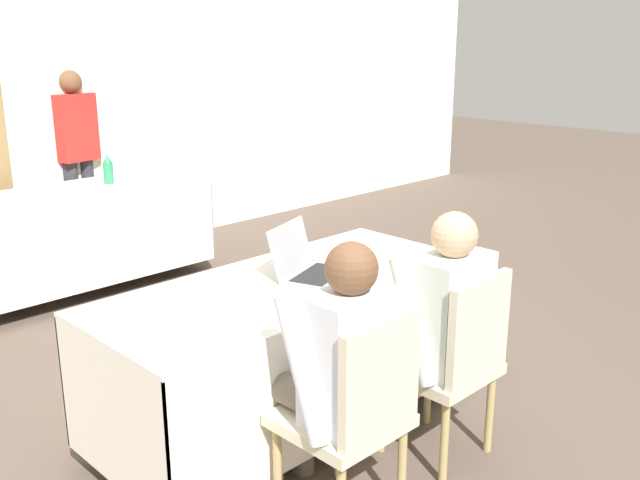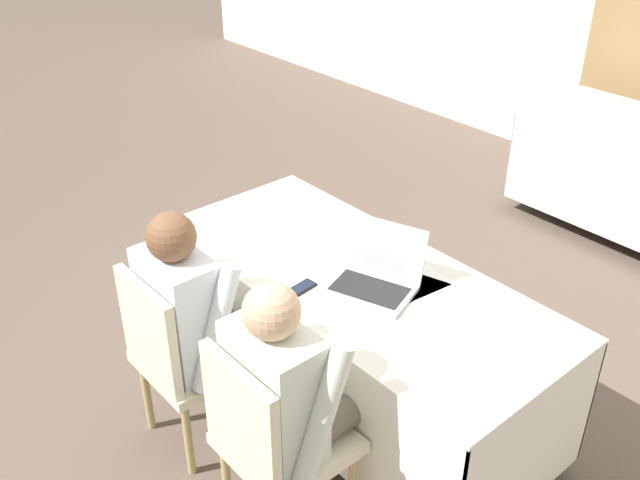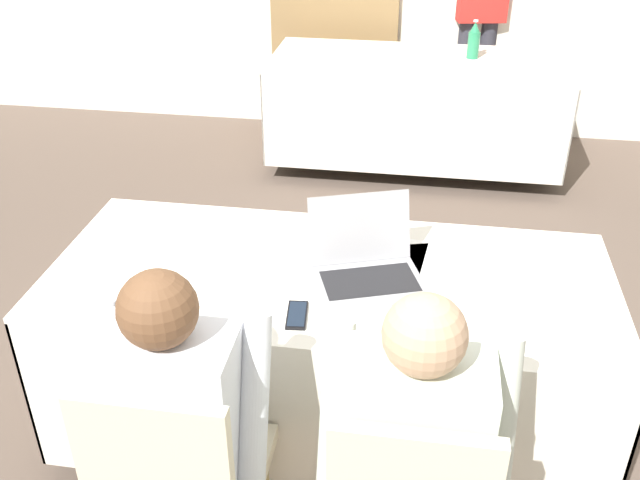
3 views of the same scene
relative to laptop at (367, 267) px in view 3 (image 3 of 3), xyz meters
The scene contains 12 objects.
ground_plane 0.81m from the laptop, behind, with size 24.00×24.00×0.00m, color brown.
conference_table_near 0.26m from the laptop, behind, with size 1.92×0.83×0.75m.
conference_table_far 2.63m from the laptop, 88.35° to the left, with size 1.92×0.83×0.75m.
laptop is the anchor object (origin of this frame).
cell_phone 0.31m from the laptop, 127.86° to the right, with size 0.08×0.15×0.01m.
paper_beside_laptop 0.17m from the laptop, 60.30° to the left, with size 0.24×0.32×0.00m.
paper_centre_table 0.18m from the laptop, 33.08° to the left, with size 0.29×0.34×0.00m.
water_bottle 2.73m from the laptop, 81.19° to the left, with size 0.08×0.08×0.24m.
chair_near_left 0.89m from the laptop, 122.29° to the right, with size 0.44×0.44×0.90m.
person_checkered_shirt 0.76m from the laptop, 126.50° to the right, with size 0.50×0.52×1.16m.
person_white_shirt 0.65m from the laptop, 72.24° to the right, with size 0.50×0.52×1.16m.
person_red_shirt 3.37m from the laptop, 81.85° to the left, with size 0.37×0.26×1.59m.
Camera 3 is at (0.28, -2.01, 2.07)m, focal length 40.00 mm.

